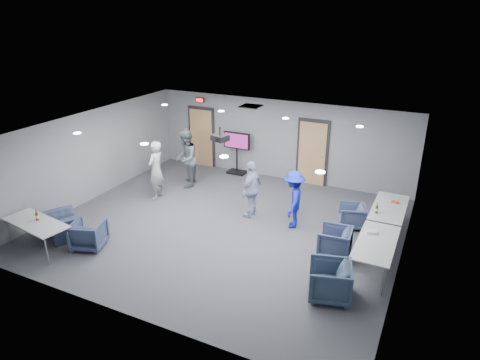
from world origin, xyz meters
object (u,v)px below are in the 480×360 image
at_px(person_b, 186,159).
at_px(tv_stand, 237,150).
at_px(person_c, 252,189).
at_px(chair_right_b, 335,242).
at_px(person_d, 293,199).
at_px(person_a, 156,170).
at_px(chair_right_a, 352,216).
at_px(projector, 220,138).
at_px(bottle_front, 37,216).
at_px(table_right_a, 389,209).
at_px(chair_right_c, 330,281).
at_px(chair_front_a, 89,234).
at_px(table_right_b, 376,243).
at_px(chair_front_b, 62,226).
at_px(bottle_right, 377,209).
at_px(table_front_left, 36,224).

xyz_separation_m(person_b, tv_stand, (0.97, 1.77, -0.10)).
distance_m(person_c, chair_right_b, 2.85).
bearing_deg(person_d, person_a, -101.56).
height_order(chair_right_a, projector, projector).
height_order(person_c, bottle_front, person_c).
xyz_separation_m(person_a, table_right_a, (6.73, 0.77, -0.22)).
bearing_deg(person_b, chair_right_a, 62.64).
distance_m(person_a, tv_stand, 3.24).
bearing_deg(chair_right_c, chair_front_a, -99.42).
bearing_deg(chair_right_b, tv_stand, -135.48).
height_order(person_d, chair_right_a, person_d).
xyz_separation_m(table_right_b, tv_stand, (-5.46, 4.11, 0.16)).
relative_size(person_d, table_right_a, 0.81).
relative_size(chair_front_b, tv_stand, 0.64).
height_order(table_right_b, tv_stand, tv_stand).
relative_size(chair_right_c, chair_front_b, 0.88).
relative_size(person_a, bottle_front, 6.37).
relative_size(table_right_b, bottle_front, 6.85).
distance_m(person_d, bottle_right, 2.11).
bearing_deg(projector, table_right_a, 33.82).
bearing_deg(chair_right_a, table_right_b, 9.33).
bearing_deg(person_a, chair_right_a, 93.92).
bearing_deg(person_d, table_front_left, -65.72).
height_order(table_right_a, table_right_b, same).
bearing_deg(table_right_a, table_right_b, -180.00).
bearing_deg(person_b, chair_right_b, 46.77).
height_order(chair_right_c, table_front_left, chair_right_c).
height_order(person_d, chair_right_b, person_d).
bearing_deg(table_right_b, bottle_front, 108.72).
bearing_deg(table_right_b, chair_front_a, 107.48).
height_order(person_d, chair_right_c, person_d).
bearing_deg(chair_right_c, projector, -134.81).
xyz_separation_m(table_right_b, bottle_right, (-0.24, 1.42, 0.14)).
relative_size(table_right_a, table_right_b, 1.00).
height_order(chair_front_a, bottle_right, bottle_right).
bearing_deg(table_front_left, chair_right_b, 32.88).
distance_m(chair_right_b, table_right_a, 1.94).
height_order(table_right_a, bottle_front, bottle_front).
relative_size(chair_right_c, table_right_a, 0.43).
bearing_deg(tv_stand, chair_front_b, -108.40).
xyz_separation_m(person_a, bottle_front, (-0.80, -3.68, -0.07)).
distance_m(person_d, chair_right_a, 1.67).
distance_m(chair_right_b, chair_right_c, 1.69).
xyz_separation_m(person_d, chair_right_a, (1.45, 0.67, -0.47)).
distance_m(chair_right_b, table_right_b, 1.05).
height_order(chair_right_a, chair_right_b, chair_right_b).
xyz_separation_m(person_a, chair_right_c, (6.08, -2.53, -0.52)).
relative_size(person_a, chair_front_b, 1.90).
relative_size(person_d, tv_stand, 1.06).
height_order(person_a, person_b, person_b).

